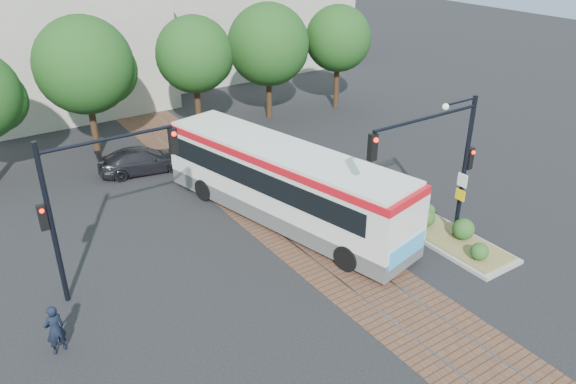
# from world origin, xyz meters

# --- Properties ---
(ground) EXTENTS (120.00, 120.00, 0.00)m
(ground) POSITION_xyz_m (0.00, 0.00, 0.00)
(ground) COLOR black
(ground) RESTS_ON ground
(trackbed) EXTENTS (3.60, 40.00, 0.02)m
(trackbed) POSITION_xyz_m (0.00, 4.00, 0.01)
(trackbed) COLOR brown
(trackbed) RESTS_ON ground
(tree_row) EXTENTS (26.40, 5.60, 7.67)m
(tree_row) POSITION_xyz_m (1.21, 16.42, 4.85)
(tree_row) COLOR #382314
(tree_row) RESTS_ON ground
(warehouses) EXTENTS (40.00, 13.00, 8.00)m
(warehouses) POSITION_xyz_m (-0.53, 28.75, 3.81)
(warehouses) COLOR #ADA899
(warehouses) RESTS_ON ground
(city_bus) EXTENTS (5.43, 12.96, 3.40)m
(city_bus) POSITION_xyz_m (0.09, 4.70, 1.89)
(city_bus) COLOR #4C4C4F
(city_bus) RESTS_ON ground
(traffic_island) EXTENTS (2.20, 5.20, 1.13)m
(traffic_island) POSITION_xyz_m (4.82, -0.90, 0.33)
(traffic_island) COLOR gray
(traffic_island) RESTS_ON ground
(signal_pole_main) EXTENTS (5.49, 0.46, 6.00)m
(signal_pole_main) POSITION_xyz_m (3.86, -0.81, 4.16)
(signal_pole_main) COLOR black
(signal_pole_main) RESTS_ON ground
(signal_pole_left) EXTENTS (4.99, 0.34, 6.00)m
(signal_pole_left) POSITION_xyz_m (-8.37, 4.00, 3.86)
(signal_pole_left) COLOR black
(signal_pole_left) RESTS_ON ground
(officer) EXTENTS (0.70, 0.54, 1.72)m
(officer) POSITION_xyz_m (-10.40, 1.47, 0.86)
(officer) COLOR black
(officer) RESTS_ON ground
(parked_car) EXTENTS (4.82, 2.58, 1.33)m
(parked_car) POSITION_xyz_m (-3.22, 13.02, 0.66)
(parked_car) COLOR black
(parked_car) RESTS_ON ground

